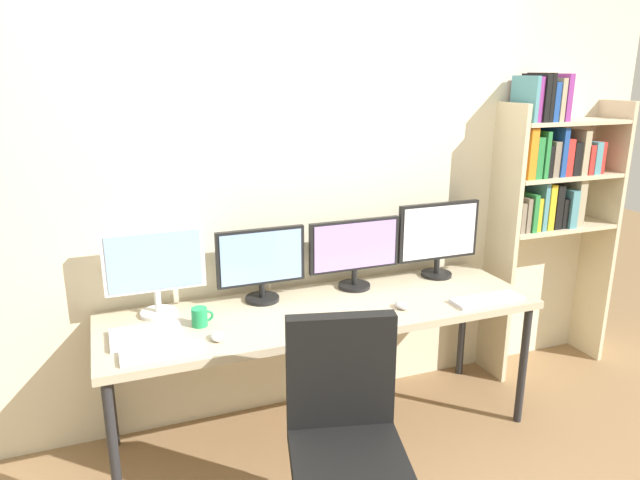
{
  "coord_description": "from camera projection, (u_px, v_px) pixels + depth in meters",
  "views": [
    {
      "loc": [
        -1.01,
        -1.98,
        1.92
      ],
      "look_at": [
        0.0,
        0.65,
        1.09
      ],
      "focal_mm": 32.62,
      "sensor_mm": 36.0,
      "label": 1
    }
  ],
  "objects": [
    {
      "name": "wall_back",
      "position": [
        296.0,
        186.0,
        3.21
      ],
      "size": [
        4.64,
        0.1,
        2.6
      ],
      "color": "beige",
      "rests_on": "ground_plane"
    },
    {
      "name": "keyboard_right",
      "position": [
        487.0,
        300.0,
        3.07
      ],
      "size": [
        0.39,
        0.13,
        0.02
      ],
      "primitive_type": "cube",
      "color": "silver",
      "rests_on": "desk"
    },
    {
      "name": "laptop_closed",
      "position": [
        146.0,
        336.0,
        2.65
      ],
      "size": [
        0.32,
        0.22,
        0.02
      ],
      "primitive_type": "cube",
      "rotation": [
        0.0,
        0.0,
        -0.0
      ],
      "color": "silver",
      "rests_on": "desk"
    },
    {
      "name": "mouse_right_side",
      "position": [
        401.0,
        305.0,
        2.98
      ],
      "size": [
        0.06,
        0.1,
        0.03
      ],
      "primitive_type": "ellipsoid",
      "color": "silver",
      "rests_on": "desk"
    },
    {
      "name": "office_chair",
      "position": [
        345.0,
        464.0,
        2.32
      ],
      "size": [
        0.53,
        0.54,
        0.99
      ],
      "color": "#2D2D33",
      "rests_on": "ground_plane"
    },
    {
      "name": "desk",
      "position": [
        323.0,
        317.0,
        3.0
      ],
      "size": [
        2.24,
        0.68,
        0.74
      ],
      "color": "tan",
      "rests_on": "ground_plane"
    },
    {
      "name": "monitor_center_left",
      "position": [
        261.0,
        262.0,
        3.03
      ],
      "size": [
        0.47,
        0.18,
        0.39
      ],
      "color": "black",
      "rests_on": "desk"
    },
    {
      "name": "monitor_center_right",
      "position": [
        355.0,
        250.0,
        3.21
      ],
      "size": [
        0.53,
        0.18,
        0.39
      ],
      "color": "black",
      "rests_on": "desk"
    },
    {
      "name": "keyboard_center",
      "position": [
        341.0,
        323.0,
        2.78
      ],
      "size": [
        0.4,
        0.13,
        0.02
      ],
      "primitive_type": "cube",
      "color": "#38383D",
      "rests_on": "desk"
    },
    {
      "name": "mouse_left_side",
      "position": [
        217.0,
        336.0,
        2.63
      ],
      "size": [
        0.06,
        0.1,
        0.03
      ],
      "primitive_type": "ellipsoid",
      "color": "silver",
      "rests_on": "desk"
    },
    {
      "name": "bookshelf",
      "position": [
        551.0,
        186.0,
        3.61
      ],
      "size": [
        0.83,
        0.28,
        1.9
      ],
      "color": "beige",
      "rests_on": "ground_plane"
    },
    {
      "name": "coffee_mug",
      "position": [
        200.0,
        317.0,
        2.77
      ],
      "size": [
        0.11,
        0.08,
        0.09
      ],
      "color": "#1E8C4C",
      "rests_on": "desk"
    },
    {
      "name": "keyboard_left",
      "position": [
        161.0,
        353.0,
        2.49
      ],
      "size": [
        0.34,
        0.13,
        0.02
      ],
      "primitive_type": "cube",
      "color": "silver",
      "rests_on": "desk"
    },
    {
      "name": "monitor_far_left",
      "position": [
        155.0,
        267.0,
        2.83
      ],
      "size": [
        0.49,
        0.18,
        0.44
      ],
      "color": "silver",
      "rests_on": "desk"
    },
    {
      "name": "monitor_far_right",
      "position": [
        438.0,
        236.0,
        3.39
      ],
      "size": [
        0.51,
        0.18,
        0.44
      ],
      "color": "black",
      "rests_on": "desk"
    }
  ]
}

